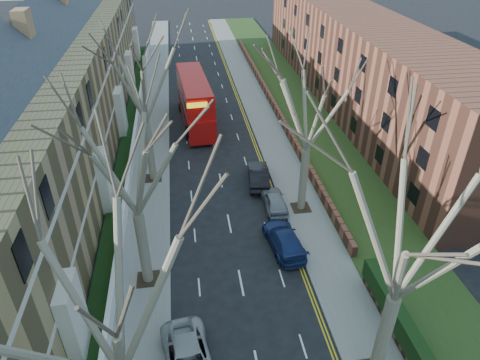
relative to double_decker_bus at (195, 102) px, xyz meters
name	(u,v)px	position (x,y,z in m)	size (l,w,h in m)	color
pavement_left	(153,125)	(-4.57, 0.06, -2.38)	(3.00, 102.00, 0.12)	slate
pavement_right	(263,118)	(7.43, 0.06, -2.38)	(3.00, 102.00, 0.12)	slate
terrace_left	(50,111)	(-12.22, -7.94, 3.10)	(9.70, 78.00, 13.60)	#9C854F
flats_right	(355,59)	(18.89, 4.06, 2.55)	(13.97, 54.00, 10.00)	brown
front_wall_left	(132,158)	(-6.22, -7.94, -1.82)	(0.30, 78.00, 1.00)	white
grass_verge_right	(303,115)	(11.93, 0.06, -2.29)	(6.00, 102.00, 0.06)	#243C15
tree_left_mid	(102,293)	(-4.27, -32.94, 7.12)	(10.50, 10.50, 14.71)	#6F644F
tree_left_far	(128,150)	(-4.27, -22.94, 6.81)	(10.15, 10.15, 14.22)	#6F644F
tree_left_dist	(140,70)	(-4.27, -10.94, 7.12)	(10.50, 10.50, 14.71)	#6F644F
tree_right_mid	(416,222)	(7.13, -30.94, 7.12)	(10.50, 10.50, 14.71)	#6F644F
tree_right_far	(311,96)	(7.13, -16.94, 6.81)	(10.15, 10.15, 14.22)	#6F644F
double_decker_bus	(195,102)	(0.00, 0.00, 0.00)	(3.57, 12.02, 4.93)	#B90F0D
car_left_far	(189,360)	(-2.01, -29.42, -1.73)	(2.33, 5.05, 1.40)	#A4A3A9
car_right_near	(284,239)	(4.80, -21.10, -1.73)	(1.99, 4.89, 1.42)	navy
car_right_mid	(275,201)	(5.13, -16.48, -1.76)	(1.61, 3.99, 1.36)	gray
car_right_far	(258,175)	(4.53, -12.79, -1.67)	(1.61, 4.62, 1.52)	black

